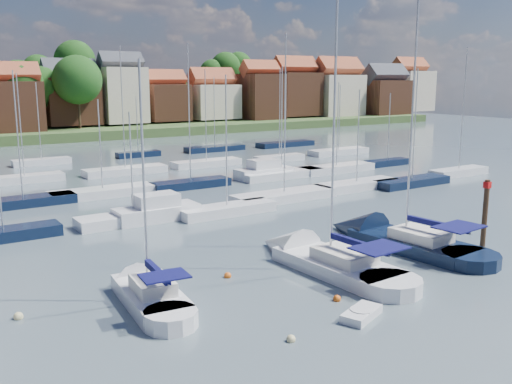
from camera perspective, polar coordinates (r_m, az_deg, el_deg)
ground at (r=68.37m, az=-12.43°, el=1.27°), size 260.00×260.00×0.00m
sailboat_left at (r=31.71m, az=-11.04°, el=-9.72°), size 3.60×10.19×13.64m
sailboat_centre at (r=36.66m, az=6.08°, el=-6.67°), size 4.20×13.48×18.00m
sailboat_navy at (r=42.00m, az=13.23°, el=-4.57°), size 4.93×14.11×19.04m
tender at (r=29.23m, az=10.50°, el=-11.90°), size 2.74×1.98×0.54m
timber_piling at (r=43.01m, az=21.84°, el=-3.16°), size 0.40×0.40×7.01m
buoy_b at (r=26.57m, az=3.51°, el=-14.68°), size 0.42×0.42×0.42m
buoy_c at (r=31.18m, az=8.10°, el=-10.70°), size 0.43×0.43×0.43m
buoy_d at (r=34.71m, az=14.92°, el=-8.66°), size 0.42×0.42×0.42m
buoy_e at (r=39.42m, az=6.90°, el=-5.92°), size 0.42×0.42×0.42m
buoy_g at (r=31.05m, az=-22.66°, el=-11.61°), size 0.47×0.47×0.47m
buoy_h at (r=34.29m, az=-2.85°, el=-8.52°), size 0.44×0.44×0.44m
marina_field at (r=64.57m, az=-9.34°, el=1.19°), size 79.62×41.41×15.93m
far_shore_town at (r=158.06m, az=-23.89°, el=7.84°), size 212.46×90.00×22.27m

